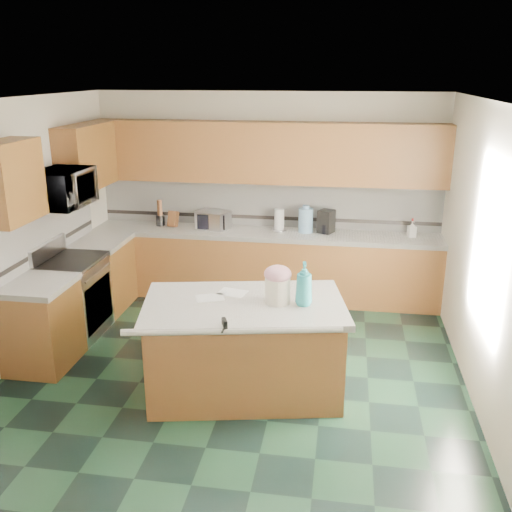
% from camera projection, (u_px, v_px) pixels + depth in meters
% --- Properties ---
extents(floor, '(4.60, 4.60, 0.00)m').
position_uv_depth(floor, '(237.00, 367.00, 5.95)').
color(floor, black).
rests_on(floor, ground).
extents(ceiling, '(4.60, 4.60, 0.00)m').
position_uv_depth(ceiling, '(233.00, 100.00, 5.11)').
color(ceiling, white).
rests_on(ceiling, ground).
extents(wall_back, '(4.60, 0.04, 2.70)m').
position_uv_depth(wall_back, '(268.00, 195.00, 7.70)').
color(wall_back, silver).
rests_on(wall_back, ground).
extents(wall_front, '(4.60, 0.04, 2.70)m').
position_uv_depth(wall_front, '(160.00, 357.00, 3.35)').
color(wall_front, silver).
rests_on(wall_front, ground).
extents(wall_left, '(0.04, 4.60, 2.70)m').
position_uv_depth(wall_left, '(14.00, 234.00, 5.87)').
color(wall_left, silver).
rests_on(wall_left, ground).
extents(wall_right, '(0.04, 4.60, 2.70)m').
position_uv_depth(wall_right, '(485.00, 255.00, 5.18)').
color(wall_right, silver).
rests_on(wall_right, ground).
extents(back_base_cab, '(4.60, 0.60, 0.86)m').
position_uv_depth(back_base_cab, '(264.00, 266.00, 7.69)').
color(back_base_cab, '#492E10').
rests_on(back_base_cab, ground).
extents(back_countertop, '(4.60, 0.64, 0.06)m').
position_uv_depth(back_countertop, '(264.00, 234.00, 7.55)').
color(back_countertop, white).
rests_on(back_countertop, back_base_cab).
extents(back_upper_cab, '(4.60, 0.33, 0.78)m').
position_uv_depth(back_upper_cab, '(266.00, 153.00, 7.35)').
color(back_upper_cab, '#492E10').
rests_on(back_upper_cab, wall_back).
extents(back_backsplash, '(4.60, 0.02, 0.63)m').
position_uv_depth(back_backsplash, '(267.00, 203.00, 7.71)').
color(back_backsplash, silver).
rests_on(back_backsplash, back_countertop).
extents(back_accent_band, '(4.60, 0.01, 0.05)m').
position_uv_depth(back_accent_band, '(267.00, 217.00, 7.76)').
color(back_accent_band, black).
rests_on(back_accent_band, back_countertop).
extents(left_base_cab_rear, '(0.60, 0.82, 0.86)m').
position_uv_depth(left_base_cab_rear, '(102.00, 276.00, 7.32)').
color(left_base_cab_rear, '#492E10').
rests_on(left_base_cab_rear, ground).
extents(left_counter_rear, '(0.64, 0.82, 0.06)m').
position_uv_depth(left_counter_rear, '(99.00, 242.00, 7.18)').
color(left_counter_rear, white).
rests_on(left_counter_rear, left_base_cab_rear).
extents(left_base_cab_front, '(0.60, 0.72, 0.86)m').
position_uv_depth(left_base_cab_front, '(42.00, 327.00, 5.89)').
color(left_base_cab_front, '#492E10').
rests_on(left_base_cab_front, ground).
extents(left_counter_front, '(0.64, 0.72, 0.06)m').
position_uv_depth(left_counter_front, '(36.00, 285.00, 5.74)').
color(left_counter_front, white).
rests_on(left_counter_front, left_base_cab_front).
extents(left_backsplash, '(0.02, 2.30, 0.63)m').
position_uv_depth(left_backsplash, '(45.00, 230.00, 6.42)').
color(left_backsplash, silver).
rests_on(left_backsplash, wall_left).
extents(left_accent_band, '(0.01, 2.30, 0.05)m').
position_uv_depth(left_accent_band, '(48.00, 247.00, 6.48)').
color(left_accent_band, black).
rests_on(left_accent_band, wall_left).
extents(left_upper_cab_rear, '(0.33, 1.09, 0.78)m').
position_uv_depth(left_upper_cab_rear, '(86.00, 157.00, 7.00)').
color(left_upper_cab_rear, '#492E10').
rests_on(left_upper_cab_rear, wall_left).
extents(left_upper_cab_front, '(0.33, 0.72, 0.78)m').
position_uv_depth(left_upper_cab_front, '(10.00, 182.00, 5.44)').
color(left_upper_cab_front, '#492E10').
rests_on(left_upper_cab_front, wall_left).
extents(range_body, '(0.60, 0.76, 0.88)m').
position_uv_depth(range_body, '(74.00, 299.00, 6.58)').
color(range_body, '#B7B7BC').
rests_on(range_body, ground).
extents(range_oven_door, '(0.02, 0.68, 0.55)m').
position_uv_depth(range_oven_door, '(98.00, 304.00, 6.55)').
color(range_oven_door, black).
rests_on(range_oven_door, range_body).
extents(range_cooktop, '(0.62, 0.78, 0.04)m').
position_uv_depth(range_cooktop, '(70.00, 261.00, 6.43)').
color(range_cooktop, black).
rests_on(range_cooktop, range_body).
extents(range_handle, '(0.02, 0.66, 0.02)m').
position_uv_depth(range_handle, '(98.00, 273.00, 6.42)').
color(range_handle, '#B7B7BC').
rests_on(range_handle, range_body).
extents(range_backguard, '(0.06, 0.76, 0.18)m').
position_uv_depth(range_backguard, '(48.00, 250.00, 6.44)').
color(range_backguard, '#B7B7BC').
rests_on(range_backguard, range_body).
extents(microwave, '(0.50, 0.73, 0.41)m').
position_uv_depth(microwave, '(63.00, 188.00, 6.17)').
color(microwave, '#B7B7BC').
rests_on(microwave, wall_left).
extents(island_base, '(1.91, 1.32, 0.86)m').
position_uv_depth(island_base, '(244.00, 350.00, 5.40)').
color(island_base, '#492E10').
rests_on(island_base, ground).
extents(island_top, '(2.02, 1.44, 0.06)m').
position_uv_depth(island_top, '(244.00, 305.00, 5.26)').
color(island_top, white).
rests_on(island_top, island_base).
extents(island_bullnose, '(1.82, 0.42, 0.06)m').
position_uv_depth(island_bullnose, '(233.00, 331.00, 4.74)').
color(island_bullnose, white).
rests_on(island_bullnose, island_base).
extents(treat_jar, '(0.30, 0.30, 0.24)m').
position_uv_depth(treat_jar, '(278.00, 290.00, 5.20)').
color(treat_jar, white).
rests_on(treat_jar, island_top).
extents(treat_jar_lid, '(0.25, 0.25, 0.16)m').
position_uv_depth(treat_jar_lid, '(278.00, 274.00, 5.15)').
color(treat_jar_lid, pink).
rests_on(treat_jar_lid, treat_jar).
extents(treat_jar_knob, '(0.08, 0.03, 0.03)m').
position_uv_depth(treat_jar_knob, '(278.00, 268.00, 5.14)').
color(treat_jar_knob, tan).
rests_on(treat_jar_knob, treat_jar_lid).
extents(treat_jar_knob_end_l, '(0.04, 0.04, 0.04)m').
position_uv_depth(treat_jar_knob_end_l, '(273.00, 268.00, 5.14)').
color(treat_jar_knob_end_l, tan).
rests_on(treat_jar_knob_end_l, treat_jar_lid).
extents(treat_jar_knob_end_r, '(0.04, 0.04, 0.04)m').
position_uv_depth(treat_jar_knob_end_r, '(282.00, 269.00, 5.13)').
color(treat_jar_knob_end_r, tan).
rests_on(treat_jar_knob_end_r, treat_jar_lid).
extents(soap_bottle_island, '(0.17, 0.17, 0.41)m').
position_uv_depth(soap_bottle_island, '(304.00, 284.00, 5.13)').
color(soap_bottle_island, teal).
rests_on(soap_bottle_island, island_top).
extents(paper_sheet_a, '(0.31, 0.27, 0.00)m').
position_uv_depth(paper_sheet_a, '(210.00, 298.00, 5.35)').
color(paper_sheet_a, white).
rests_on(paper_sheet_a, island_top).
extents(paper_sheet_b, '(0.31, 0.25, 0.00)m').
position_uv_depth(paper_sheet_b, '(232.00, 292.00, 5.47)').
color(paper_sheet_b, white).
rests_on(paper_sheet_b, island_top).
extents(clamp_body, '(0.07, 0.11, 0.10)m').
position_uv_depth(clamp_body, '(225.00, 325.00, 4.76)').
color(clamp_body, black).
rests_on(clamp_body, island_top).
extents(clamp_handle, '(0.02, 0.08, 0.02)m').
position_uv_depth(clamp_handle, '(223.00, 330.00, 4.70)').
color(clamp_handle, black).
rests_on(clamp_handle, island_top).
extents(knife_block, '(0.14, 0.18, 0.23)m').
position_uv_depth(knife_block, '(173.00, 219.00, 7.74)').
color(knife_block, '#472814').
rests_on(knife_block, back_countertop).
extents(utensil_crock, '(0.12, 0.12, 0.15)m').
position_uv_depth(utensil_crock, '(160.00, 220.00, 7.81)').
color(utensil_crock, black).
rests_on(utensil_crock, back_countertop).
extents(utensil_bundle, '(0.07, 0.07, 0.21)m').
position_uv_depth(utensil_bundle, '(160.00, 208.00, 7.75)').
color(utensil_bundle, '#472814').
rests_on(utensil_bundle, utensil_crock).
extents(toaster_oven, '(0.48, 0.41, 0.24)m').
position_uv_depth(toaster_oven, '(213.00, 220.00, 7.65)').
color(toaster_oven, '#B7B7BC').
rests_on(toaster_oven, back_countertop).
extents(toaster_oven_door, '(0.37, 0.01, 0.20)m').
position_uv_depth(toaster_oven_door, '(211.00, 222.00, 7.53)').
color(toaster_oven_door, black).
rests_on(toaster_oven_door, toaster_oven).
extents(paper_towel, '(0.13, 0.13, 0.29)m').
position_uv_depth(paper_towel, '(279.00, 220.00, 7.56)').
color(paper_towel, white).
rests_on(paper_towel, back_countertop).
extents(paper_towel_base, '(0.19, 0.19, 0.01)m').
position_uv_depth(paper_towel_base, '(279.00, 230.00, 7.60)').
color(paper_towel_base, '#B7B7BC').
rests_on(paper_towel_base, back_countertop).
extents(water_jug, '(0.19, 0.19, 0.32)m').
position_uv_depth(water_jug, '(306.00, 220.00, 7.46)').
color(water_jug, '#72A1CC').
rests_on(water_jug, back_countertop).
extents(water_jug_neck, '(0.09, 0.09, 0.05)m').
position_uv_depth(water_jug_neck, '(306.00, 207.00, 7.41)').
color(water_jug_neck, '#72A1CC').
rests_on(water_jug_neck, water_jug).
extents(coffee_maker, '(0.24, 0.25, 0.30)m').
position_uv_depth(coffee_maker, '(326.00, 221.00, 7.45)').
color(coffee_maker, black).
rests_on(coffee_maker, back_countertop).
extents(coffee_carafe, '(0.12, 0.12, 0.12)m').
position_uv_depth(coffee_carafe, '(326.00, 229.00, 7.43)').
color(coffee_carafe, black).
rests_on(coffee_carafe, back_countertop).
extents(soap_bottle_back, '(0.12, 0.12, 0.21)m').
position_uv_depth(soap_bottle_back, '(412.00, 229.00, 7.27)').
color(soap_bottle_back, white).
rests_on(soap_bottle_back, back_countertop).
extents(soap_back_cap, '(0.02, 0.02, 0.03)m').
position_uv_depth(soap_back_cap, '(413.00, 220.00, 7.23)').
color(soap_back_cap, red).
rests_on(soap_back_cap, soap_bottle_back).
extents(window_light_proxy, '(0.02, 1.40, 1.10)m').
position_uv_depth(window_light_proxy, '(489.00, 246.00, 4.95)').
color(window_light_proxy, white).
rests_on(window_light_proxy, wall_right).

